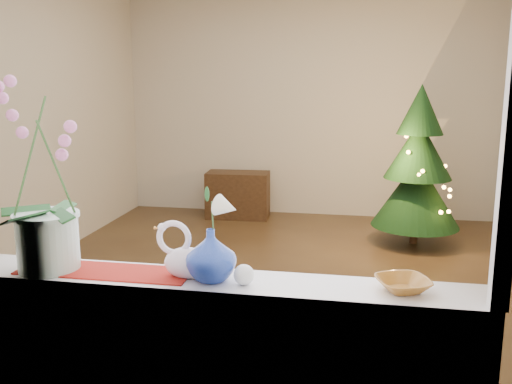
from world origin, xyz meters
TOP-DOWN VIEW (x-y plane):
  - ground at (0.00, 0.00)m, footprint 5.00×5.00m
  - wall_back at (0.00, 2.50)m, footprint 4.50×0.10m
  - wall_front at (0.00, -2.50)m, footprint 4.50×0.10m
  - wall_left at (-2.25, 0.00)m, footprint 0.10×5.00m
  - windowsill at (0.00, -2.37)m, footprint 2.20×0.26m
  - window_frame at (0.00, -2.47)m, footprint 2.22×0.06m
  - runner at (-0.38, -2.37)m, footprint 0.70×0.20m
  - orchid_pot at (-0.61, -2.38)m, footprint 0.30×0.30m
  - swan at (-0.04, -2.37)m, footprint 0.27×0.20m
  - blue_vase at (0.06, -2.38)m, footprint 0.27×0.27m
  - lily at (0.06, -2.38)m, footprint 0.13×0.07m
  - paperweight at (0.20, -2.41)m, footprint 0.10×0.10m
  - amber_dish at (0.78, -2.36)m, footprint 0.21×0.21m
  - xmas_tree at (1.17, 1.43)m, footprint 1.12×1.12m
  - side_table at (-0.83, 2.15)m, footprint 0.75×0.40m

SIDE VIEW (x-z plane):
  - ground at x=0.00m, z-range 0.00..0.00m
  - side_table at x=-0.83m, z-range 0.00..0.55m
  - xmas_tree at x=1.17m, z-range 0.00..1.61m
  - windowsill at x=0.00m, z-range 0.88..0.92m
  - runner at x=-0.38m, z-range 0.92..0.93m
  - amber_dish at x=0.78m, z-range 0.92..0.96m
  - paperweight at x=0.20m, z-range 0.92..1.00m
  - swan at x=-0.04m, z-range 0.92..1.13m
  - blue_vase at x=0.06m, z-range 0.92..1.15m
  - lily at x=0.06m, z-range 1.15..1.33m
  - orchid_pot at x=-0.61m, z-range 0.92..1.69m
  - wall_back at x=0.00m, z-range 0.00..2.70m
  - wall_front at x=0.00m, z-range 0.00..2.70m
  - wall_left at x=-2.25m, z-range 0.00..2.70m
  - window_frame at x=0.00m, z-range 0.90..2.50m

